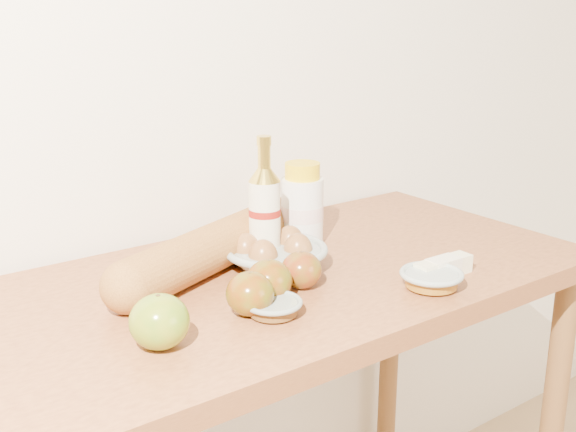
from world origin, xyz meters
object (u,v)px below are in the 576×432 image
(baguette, at_px, (213,248))
(egg_bowl, at_px, (275,254))
(table, at_px, (279,335))
(bourbon_bottle, at_px, (265,213))
(cream_bottle, at_px, (302,207))

(baguette, bearing_deg, egg_bowl, -51.75)
(table, xyz_separation_m, baguette, (-0.09, 0.09, 0.17))
(table, height_order, egg_bowl, egg_bowl)
(table, xyz_separation_m, egg_bowl, (0.01, 0.03, 0.15))
(table, relative_size, bourbon_bottle, 4.86)
(table, distance_m, baguette, 0.21)
(egg_bowl, distance_m, baguette, 0.12)
(table, bearing_deg, egg_bowl, 65.37)
(table, distance_m, cream_bottle, 0.27)
(bourbon_bottle, height_order, baguette, bourbon_bottle)
(table, distance_m, bourbon_bottle, 0.23)
(egg_bowl, bearing_deg, baguette, 149.76)
(table, height_order, bourbon_bottle, bourbon_bottle)
(bourbon_bottle, bearing_deg, table, -94.58)
(baguette, bearing_deg, table, -67.89)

